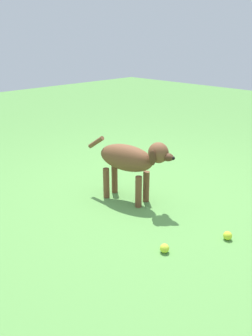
# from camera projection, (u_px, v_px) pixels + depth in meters

# --- Properties ---
(ground) EXTENTS (14.00, 14.00, 0.00)m
(ground) POSITION_uv_depth(u_px,v_px,m) (145.00, 198.00, 3.19)
(ground) COLOR #548C42
(dog) EXTENTS (0.32, 0.87, 0.60)m
(dog) POSITION_uv_depth(u_px,v_px,m) (131.00, 160.00, 3.00)
(dog) COLOR brown
(dog) RESTS_ON ground
(tennis_ball_0) EXTENTS (0.07, 0.07, 0.07)m
(tennis_ball_0) POSITION_uv_depth(u_px,v_px,m) (228.00, 236.00, 2.53)
(tennis_ball_0) COLOR #C3DB2F
(tennis_ball_0) RESTS_ON ground
(tennis_ball_1) EXTENTS (0.07, 0.07, 0.07)m
(tennis_ball_1) POSITION_uv_depth(u_px,v_px,m) (165.00, 248.00, 2.38)
(tennis_ball_1) COLOR #C3DE35
(tennis_ball_1) RESTS_ON ground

